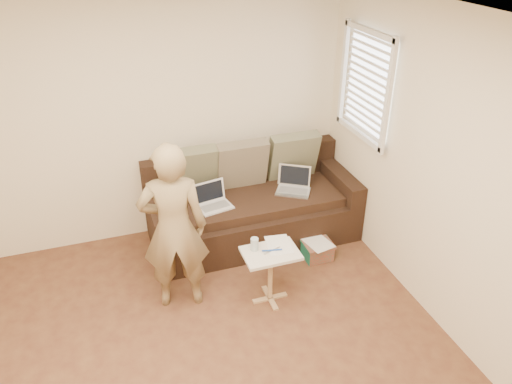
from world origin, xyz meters
TOP-DOWN VIEW (x-y plane):
  - floor at (0.00, 0.00)m, footprint 4.50×4.50m
  - ceiling at (0.00, 0.00)m, footprint 4.50×4.50m
  - wall_back at (0.00, 2.25)m, footprint 4.00×0.00m
  - wall_right at (2.00, 0.00)m, footprint 0.00×4.50m
  - window_blinds at (1.95, 1.50)m, footprint 0.12×0.88m
  - sofa at (0.89, 1.77)m, footprint 2.20×0.95m
  - pillow_left at (0.29, 2.02)m, footprint 0.55×0.29m
  - pillow_mid at (0.84, 2.00)m, footprint 0.55×0.27m
  - pillow_right at (1.44, 2.01)m, footprint 0.55×0.28m
  - laptop_silver at (1.32, 1.70)m, footprint 0.44×0.41m
  - laptop_white at (0.45, 1.66)m, footprint 0.38×0.30m
  - person at (-0.08, 1.00)m, footprint 0.64×0.49m
  - side_table at (0.71, 0.75)m, footprint 0.49×0.34m
  - drinking_glass at (0.59, 0.82)m, footprint 0.07×0.07m
  - scissors at (0.73, 0.75)m, footprint 0.20×0.13m
  - paper_on_table at (0.82, 0.82)m, footprint 0.25×0.33m
  - striped_box at (1.40, 1.20)m, footprint 0.30×0.30m

SIDE VIEW (x-z plane):
  - floor at x=0.00m, z-range 0.00..0.00m
  - striped_box at x=1.40m, z-range 0.00..0.19m
  - side_table at x=0.71m, z-range 0.00..0.54m
  - sofa at x=0.89m, z-range 0.00..0.85m
  - laptop_silver at x=1.32m, z-range 0.40..0.64m
  - laptop_white at x=0.45m, z-range 0.40..0.64m
  - paper_on_table at x=0.82m, z-range 0.54..0.55m
  - scissors at x=0.73m, z-range 0.54..0.56m
  - drinking_glass at x=0.59m, z-range 0.54..0.66m
  - pillow_left at x=0.29m, z-range 0.51..1.07m
  - pillow_mid at x=0.84m, z-range 0.51..1.07m
  - pillow_right at x=1.44m, z-range 0.51..1.07m
  - person at x=-0.08m, z-range 0.00..1.60m
  - wall_back at x=0.00m, z-range -0.70..3.30m
  - wall_right at x=2.00m, z-range -0.95..3.55m
  - window_blinds at x=1.95m, z-range 1.16..2.24m
  - ceiling at x=0.00m, z-range 2.60..2.60m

